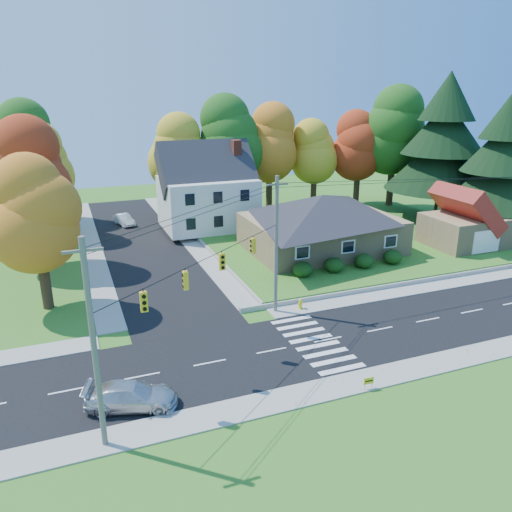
{
  "coord_description": "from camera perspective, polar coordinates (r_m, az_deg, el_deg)",
  "views": [
    {
      "loc": [
        -14.9,
        -25.36,
        15.58
      ],
      "look_at": [
        -1.93,
        8.0,
        3.48
      ],
      "focal_mm": 35.0,
      "sensor_mm": 36.0,
      "label": 1
    }
  ],
  "objects": [
    {
      "name": "road_cross",
      "position": [
        54.11,
        -13.01,
        1.46
      ],
      "size": [
        8.0,
        44.0,
        0.02
      ],
      "primitive_type": "cube",
      "color": "black",
      "rests_on": "ground"
    },
    {
      "name": "fire_hydrant",
      "position": [
        37.15,
        5.1,
        -5.53
      ],
      "size": [
        0.48,
        0.37,
        0.83
      ],
      "color": "yellow",
      "rests_on": "ground"
    },
    {
      "name": "lawn",
      "position": [
        56.24,
        9.43,
        2.6
      ],
      "size": [
        30.0,
        30.0,
        0.5
      ],
      "primitive_type": "cube",
      "color": "#3D7923",
      "rests_on": "ground"
    },
    {
      "name": "tree_lot_5",
      "position": [
        69.03,
        15.62,
        13.6
      ],
      "size": [
        8.4,
        8.4,
        15.64
      ],
      "color": "#3F2A19",
      "rests_on": "lawn"
    },
    {
      "name": "conifer_east_b",
      "position": [
        58.67,
        26.4,
        9.62
      ],
      "size": [
        11.2,
        11.2,
        14.84
      ],
      "color": "#3F2A19",
      "rests_on": "lawn"
    },
    {
      "name": "tree_lot_3",
      "position": [
        66.51,
        6.75,
        11.7
      ],
      "size": [
        6.16,
        6.16,
        11.47
      ],
      "color": "#3F2A19",
      "rests_on": "lawn"
    },
    {
      "name": "silver_sedan",
      "position": [
        27.12,
        -14.05,
        -15.23
      ],
      "size": [
        5.03,
        3.24,
        1.36
      ],
      "primitive_type": "imported",
      "rotation": [
        0.0,
        0.0,
        1.26
      ],
      "color": "silver",
      "rests_on": "road_main"
    },
    {
      "name": "colonial_house",
      "position": [
        56.49,
        -5.54,
        7.36
      ],
      "size": [
        10.4,
        8.4,
        9.6
      ],
      "color": "silver",
      "rests_on": "lawn"
    },
    {
      "name": "conifer_east_a",
      "position": [
        63.53,
        20.62,
        11.92
      ],
      "size": [
        12.8,
        12.8,
        16.96
      ],
      "color": "#3F2A19",
      "rests_on": "lawn"
    },
    {
      "name": "ground",
      "position": [
        33.28,
        8.23,
        -9.45
      ],
      "size": [
        120.0,
        120.0,
        0.0
      ],
      "primitive_type": "plane",
      "color": "#3D7923"
    },
    {
      "name": "road_main",
      "position": [
        33.28,
        8.23,
        -9.43
      ],
      "size": [
        90.0,
        8.0,
        0.02
      ],
      "primitive_type": "cube",
      "color": "black",
      "rests_on": "ground"
    },
    {
      "name": "sidewalk_south",
      "position": [
        29.63,
        13.06,
        -13.5
      ],
      "size": [
        90.0,
        2.0,
        0.08
      ],
      "primitive_type": "cube",
      "color": "#9C9A90",
      "rests_on": "ground"
    },
    {
      "name": "ranch_house",
      "position": [
        48.85,
        7.5,
        3.91
      ],
      "size": [
        14.6,
        10.6,
        5.4
      ],
      "color": "tan",
      "rests_on": "lawn"
    },
    {
      "name": "tree_lot_0",
      "position": [
        61.18,
        -9.11,
        11.62
      ],
      "size": [
        6.72,
        6.72,
        12.51
      ],
      "color": "#3F2A19",
      "rests_on": "lawn"
    },
    {
      "name": "tree_west_0",
      "position": [
        38.35,
        -23.9,
        4.37
      ],
      "size": [
        6.16,
        6.16,
        11.47
      ],
      "color": "#3F2A19",
      "rests_on": "ground"
    },
    {
      "name": "tree_west_3",
      "position": [
        65.81,
        -25.23,
        11.31
      ],
      "size": [
        7.84,
        7.84,
        14.6
      ],
      "color": "#3F2A19",
      "rests_on": "ground"
    },
    {
      "name": "yard_sign",
      "position": [
        28.46,
        12.76,
        -13.77
      ],
      "size": [
        0.6,
        0.07,
        0.74
      ],
      "color": "black",
      "rests_on": "ground"
    },
    {
      "name": "tree_lot_1",
      "position": [
        61.63,
        -3.37,
        13.09
      ],
      "size": [
        7.84,
        7.84,
        14.6
      ],
      "color": "#3F2A19",
      "rests_on": "lawn"
    },
    {
      "name": "tree_lot_4",
      "position": [
        68.59,
        11.71,
        12.21
      ],
      "size": [
        6.72,
        6.72,
        12.51
      ],
      "color": "#3F2A19",
      "rests_on": "lawn"
    },
    {
      "name": "hedge_row",
      "position": [
        44.12,
        10.63,
        -0.77
      ],
      "size": [
        10.7,
        1.7,
        1.27
      ],
      "color": "#163A10",
      "rests_on": "lawn"
    },
    {
      "name": "garage",
      "position": [
        54.02,
        22.76,
        3.57
      ],
      "size": [
        7.3,
        6.3,
        4.6
      ],
      "color": "tan",
      "rests_on": "lawn"
    },
    {
      "name": "sidewalk_north",
      "position": [
        37.22,
        4.47,
        -6.07
      ],
      "size": [
        90.0,
        2.0,
        0.08
      ],
      "primitive_type": "cube",
      "color": "#9C9A90",
      "rests_on": "ground"
    },
    {
      "name": "tree_west_2",
      "position": [
        57.92,
        -23.45,
        9.45
      ],
      "size": [
        6.72,
        6.72,
        12.51
      ],
      "color": "#3F2A19",
      "rests_on": "ground"
    },
    {
      "name": "traffic_infrastructure",
      "position": [
        32.25,
        7.25,
        -0.36
      ],
      "size": [
        38.1,
        10.66,
        10.0
      ],
      "color": "#666059",
      "rests_on": "ground"
    },
    {
      "name": "tree_lot_2",
      "position": [
        64.71,
        1.54,
        12.79
      ],
      "size": [
        7.28,
        7.28,
        13.56
      ],
      "color": "#3F2A19",
      "rests_on": "lawn"
    },
    {
      "name": "white_car",
      "position": [
        61.68,
        -14.83,
        4.04
      ],
      "size": [
        2.24,
        4.09,
        1.28
      ],
      "primitive_type": "imported",
      "rotation": [
        0.0,
        0.0,
        0.24
      ],
      "color": "silver",
      "rests_on": "road_cross"
    },
    {
      "name": "tree_west_1",
      "position": [
        47.99,
        -24.98,
        8.42
      ],
      "size": [
        7.28,
        7.28,
        13.56
      ],
      "color": "#3F2A19",
      "rests_on": "ground"
    }
  ]
}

